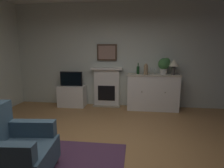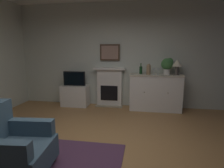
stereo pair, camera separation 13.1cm
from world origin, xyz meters
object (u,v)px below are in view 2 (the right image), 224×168
object	(u,v)px
framed_picture	(110,52)
tv_cabinet	(75,96)
table_lamp	(177,64)
wine_bottle	(141,70)
wine_glass_center	(158,70)
fireplace_unit	(110,87)
vase_decorative	(149,69)
potted_plant_small	(167,65)
wine_glass_left	(154,70)
tv_set	(74,79)
armchair	(11,148)
sideboard_cabinet	(155,92)

from	to	relation	value
framed_picture	tv_cabinet	distance (m)	1.58
table_lamp	wine_bottle	size ratio (longest dim) A/B	1.38
wine_bottle	tv_cabinet	bearing A→B (deg)	-179.42
wine_bottle	wine_glass_center	world-z (taller)	wine_bottle
fireplace_unit	vase_decorative	bearing A→B (deg)	-12.04
fireplace_unit	potted_plant_small	size ratio (longest dim) A/B	2.56
wine_glass_left	tv_set	size ratio (longest dim) A/B	0.27
wine_bottle	armchair	xyz separation A→B (m)	(-1.54, -3.07, -0.68)
framed_picture	tv_set	distance (m)	1.24
sideboard_cabinet	potted_plant_small	size ratio (longest dim) A/B	3.16
framed_picture	sideboard_cabinet	world-z (taller)	framed_picture
sideboard_cabinet	vase_decorative	distance (m)	0.65
wine_bottle	table_lamp	bearing A→B (deg)	-2.14
framed_picture	wine_glass_center	xyz separation A→B (m)	(1.31, -0.22, -0.44)
wine_bottle	wine_glass_left	xyz separation A→B (m)	(0.33, -0.03, 0.01)
framed_picture	wine_glass_center	bearing A→B (deg)	-9.66
tv_cabinet	tv_set	xyz separation A→B (m)	(0.00, -0.02, 0.50)
wine_glass_left	armchair	bearing A→B (deg)	-121.68
vase_decorative	wine_glass_left	bearing A→B (deg)	22.31
framed_picture	vase_decorative	distance (m)	1.18
wine_glass_center	armchair	distance (m)	3.69
fireplace_unit	armchair	size ratio (longest dim) A/B	1.20
sideboard_cabinet	potted_plant_small	distance (m)	0.79
framed_picture	potted_plant_small	size ratio (longest dim) A/B	1.28
tv_set	potted_plant_small	xyz separation A→B (m)	(2.52, 0.05, 0.42)
wine_bottle	vase_decorative	bearing A→B (deg)	-22.76
fireplace_unit	vase_decorative	distance (m)	1.22
sideboard_cabinet	wine_bottle	bearing A→B (deg)	175.17
sideboard_cabinet	wine_glass_left	bearing A→B (deg)	176.04
tv_cabinet	potted_plant_small	distance (m)	2.68
table_lamp	wine_bottle	distance (m)	0.92
wine_bottle	potted_plant_small	size ratio (longest dim) A/B	0.67
framed_picture	fireplace_unit	bearing A→B (deg)	-90.00
wine_glass_left	armchair	size ratio (longest dim) A/B	0.18
wine_bottle	armchair	world-z (taller)	wine_bottle
fireplace_unit	vase_decorative	size ratio (longest dim) A/B	3.91
sideboard_cabinet	tv_set	bearing A→B (deg)	-179.79
wine_glass_left	fireplace_unit	bearing A→B (deg)	171.80
wine_bottle	wine_glass_center	distance (m)	0.44
vase_decorative	armchair	size ratio (longest dim) A/B	0.31
wine_bottle	tv_set	distance (m)	1.86
fireplace_unit	tv_set	size ratio (longest dim) A/B	1.77
fireplace_unit	armchair	xyz separation A→B (m)	(-0.68, -3.21, -0.17)
sideboard_cabinet	table_lamp	bearing A→B (deg)	0.00
table_lamp	wine_glass_left	bearing A→B (deg)	179.54
fireplace_unit	tv_set	distance (m)	1.02
sideboard_cabinet	vase_decorative	xyz separation A→B (m)	(-0.20, -0.05, 0.62)
table_lamp	wine_glass_center	distance (m)	0.49
fireplace_unit	wine_bottle	world-z (taller)	wine_bottle
framed_picture	potted_plant_small	world-z (taller)	framed_picture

